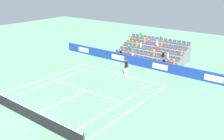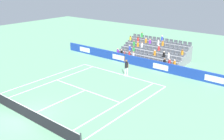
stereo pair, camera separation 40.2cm
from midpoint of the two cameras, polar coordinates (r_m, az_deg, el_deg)
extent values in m
plane|color=#669E77|center=(20.48, -19.09, -10.12)|extent=(80.00, 80.00, 0.00)
cube|color=white|center=(27.90, 1.45, -0.93)|extent=(10.97, 0.10, 0.01)
cube|color=white|center=(24.03, -6.39, -4.54)|extent=(8.23, 0.10, 0.01)
cube|color=white|center=(22.09, -12.19, -7.14)|extent=(0.10, 6.40, 0.01)
cube|color=white|center=(26.61, -13.47, -2.53)|extent=(0.10, 11.89, 0.01)
cube|color=white|center=(21.29, 0.83, -7.74)|extent=(0.10, 11.89, 0.01)
cube|color=white|center=(27.63, -15.27, -1.86)|extent=(0.10, 11.89, 0.01)
cube|color=white|center=(20.59, 3.91, -8.80)|extent=(0.10, 11.89, 0.01)
cube|color=white|center=(27.83, 1.33, -0.98)|extent=(0.10, 0.20, 0.01)
cube|color=#193899|center=(30.55, 5.49, 1.90)|extent=(23.71, 0.20, 1.10)
cube|color=white|center=(27.05, 21.41, -1.78)|extent=(1.90, 0.01, 0.61)
cube|color=white|center=(29.07, 10.29, 0.74)|extent=(1.90, 0.01, 0.61)
cube|color=white|center=(32.07, 0.92, 2.85)|extent=(1.90, 0.01, 0.61)
cube|color=white|center=(35.81, -6.70, 4.51)|extent=(1.90, 0.01, 0.61)
cube|color=black|center=(20.26, -19.24, -8.98)|extent=(11.77, 0.02, 0.92)
cube|color=white|center=(20.04, -19.39, -7.77)|extent=(11.77, 0.04, 0.04)
cylinder|color=white|center=(27.38, 2.96, -0.36)|extent=(0.16, 0.16, 0.90)
cylinder|color=white|center=(27.46, 2.49, -0.30)|extent=(0.16, 0.16, 0.90)
cube|color=white|center=(27.52, 2.95, -1.16)|extent=(0.18, 0.28, 0.08)
cube|color=white|center=(27.60, 2.48, -1.10)|extent=(0.18, 0.28, 0.08)
cube|color=black|center=(27.17, 2.75, 1.16)|extent=(0.31, 0.40, 0.60)
sphere|color=brown|center=(27.03, 2.77, 2.08)|extent=(0.24, 0.24, 0.24)
cylinder|color=brown|center=(27.06, 2.34, 2.44)|extent=(0.09, 0.09, 0.62)
cylinder|color=brown|center=(27.05, 3.15, 1.11)|extent=(0.09, 0.09, 0.56)
cylinder|color=black|center=(26.93, 2.35, 3.36)|extent=(0.04, 0.04, 0.28)
torus|color=red|center=(26.85, 2.36, 3.93)|extent=(0.11, 0.31, 0.31)
sphere|color=#D1E533|center=(26.78, 2.37, 4.51)|extent=(0.07, 0.07, 0.07)
cube|color=gray|center=(31.52, 6.52, 1.78)|extent=(8.68, 0.95, 0.42)
cube|color=#545960|center=(29.65, 13.18, 0.86)|extent=(0.48, 0.44, 0.20)
cube|color=#545960|center=(29.75, 13.38, 1.41)|extent=(0.48, 0.04, 0.30)
cube|color=#545960|center=(29.90, 12.11, 1.10)|extent=(0.48, 0.44, 0.20)
cube|color=#545960|center=(30.00, 12.31, 1.64)|extent=(0.48, 0.04, 0.30)
cube|color=#545960|center=(30.16, 11.06, 1.33)|extent=(0.48, 0.44, 0.20)
cube|color=#545960|center=(30.25, 11.26, 1.87)|extent=(0.48, 0.04, 0.30)
cube|color=#545960|center=(30.42, 10.02, 1.56)|extent=(0.48, 0.44, 0.20)
cube|color=#545960|center=(30.52, 10.23, 2.09)|extent=(0.48, 0.04, 0.30)
cube|color=#545960|center=(30.70, 9.00, 1.78)|extent=(0.48, 0.44, 0.20)
cube|color=#545960|center=(30.79, 9.21, 2.31)|extent=(0.48, 0.04, 0.30)
cube|color=#545960|center=(30.98, 8.01, 2.00)|extent=(0.48, 0.44, 0.20)
cube|color=#545960|center=(31.08, 8.21, 2.53)|extent=(0.48, 0.04, 0.30)
cube|color=#545960|center=(31.28, 7.03, 2.21)|extent=(0.48, 0.44, 0.20)
cube|color=#545960|center=(31.37, 7.23, 2.74)|extent=(0.48, 0.04, 0.30)
cube|color=#545960|center=(31.59, 6.06, 2.42)|extent=(0.48, 0.44, 0.20)
cube|color=#545960|center=(31.68, 6.27, 2.94)|extent=(0.48, 0.04, 0.30)
cube|color=#545960|center=(31.90, 5.12, 2.63)|extent=(0.48, 0.44, 0.20)
cube|color=#545960|center=(31.99, 5.33, 3.14)|extent=(0.48, 0.04, 0.30)
cube|color=#545960|center=(32.22, 4.20, 2.83)|extent=(0.48, 0.44, 0.20)
cube|color=#545960|center=(32.31, 4.41, 3.33)|extent=(0.48, 0.04, 0.30)
cube|color=#545960|center=(32.56, 3.29, 3.03)|extent=(0.48, 0.44, 0.20)
cube|color=#545960|center=(32.64, 3.50, 3.52)|extent=(0.48, 0.04, 0.30)
cube|color=#545960|center=(32.90, 2.40, 3.22)|extent=(0.48, 0.44, 0.20)
cube|color=#545960|center=(32.98, 2.61, 3.71)|extent=(0.48, 0.04, 0.30)
cube|color=#545960|center=(33.24, 1.53, 3.40)|extent=(0.48, 0.44, 0.20)
cube|color=#545960|center=(33.33, 1.74, 3.89)|extent=(0.48, 0.04, 0.30)
cube|color=#545960|center=(33.60, 0.68, 3.58)|extent=(0.48, 0.44, 0.20)
cube|color=#545960|center=(33.69, 0.89, 4.07)|extent=(0.48, 0.04, 0.30)
cube|color=gray|center=(32.24, 7.42, 2.54)|extent=(8.68, 0.95, 0.84)
cube|color=#545960|center=(30.36, 14.01, 2.06)|extent=(0.48, 0.44, 0.20)
cube|color=#545960|center=(30.46, 14.20, 2.60)|extent=(0.48, 0.04, 0.30)
cube|color=#545960|center=(30.60, 12.95, 2.28)|extent=(0.48, 0.44, 0.20)
cube|color=#545960|center=(30.70, 13.15, 2.81)|extent=(0.48, 0.04, 0.30)
cube|color=#545960|center=(30.85, 11.92, 2.50)|extent=(0.48, 0.44, 0.20)
cube|color=#545960|center=(30.95, 12.12, 3.03)|extent=(0.48, 0.04, 0.30)
cube|color=#545960|center=(31.11, 10.90, 2.71)|extent=(0.48, 0.44, 0.20)
cube|color=#545960|center=(31.21, 11.10, 3.24)|extent=(0.48, 0.04, 0.30)
cube|color=#545960|center=(31.38, 9.90, 2.92)|extent=(0.48, 0.44, 0.20)
cube|color=#545960|center=(31.48, 10.10, 3.44)|extent=(0.48, 0.04, 0.30)
cube|color=#545960|center=(31.66, 8.91, 3.13)|extent=(0.48, 0.44, 0.20)
cube|color=#545960|center=(31.76, 9.11, 3.64)|extent=(0.48, 0.04, 0.30)
cube|color=#545960|center=(31.95, 7.94, 3.33)|extent=(0.48, 0.44, 0.20)
cube|color=#545960|center=(32.05, 8.14, 3.84)|extent=(0.48, 0.04, 0.30)
cube|color=#545960|center=(32.25, 6.99, 3.53)|extent=(0.48, 0.44, 0.20)
cube|color=#545960|center=(32.35, 7.19, 4.03)|extent=(0.48, 0.04, 0.30)
cube|color=#545960|center=(32.56, 6.06, 3.72)|extent=(0.48, 0.44, 0.20)
cube|color=#545960|center=(32.65, 6.26, 4.21)|extent=(0.48, 0.04, 0.30)
cube|color=#545960|center=(32.87, 5.14, 3.90)|extent=(0.48, 0.44, 0.20)
cube|color=#545960|center=(32.97, 5.34, 4.39)|extent=(0.48, 0.04, 0.30)
cube|color=#545960|center=(33.20, 4.24, 4.09)|extent=(0.48, 0.44, 0.20)
cube|color=#545960|center=(33.29, 4.44, 4.57)|extent=(0.48, 0.04, 0.30)
cube|color=#545960|center=(33.53, 3.36, 4.26)|extent=(0.48, 0.44, 0.20)
cube|color=#545960|center=(33.63, 3.56, 4.74)|extent=(0.48, 0.04, 0.30)
cube|color=#545960|center=(33.87, 2.49, 4.44)|extent=(0.48, 0.44, 0.20)
cube|color=#545960|center=(33.97, 2.70, 4.91)|extent=(0.48, 0.04, 0.30)
cube|color=#545960|center=(34.22, 1.65, 4.60)|extent=(0.48, 0.44, 0.20)
cube|color=#545960|center=(34.32, 1.85, 5.08)|extent=(0.48, 0.04, 0.30)
cube|color=gray|center=(32.98, 8.29, 3.27)|extent=(8.68, 0.95, 1.26)
cube|color=#545960|center=(31.08, 14.80, 3.21)|extent=(0.48, 0.44, 0.20)
cube|color=#545960|center=(31.19, 14.99, 3.72)|extent=(0.48, 0.04, 0.30)
cube|color=#545960|center=(31.31, 13.76, 3.42)|extent=(0.48, 0.44, 0.20)
cube|color=#545960|center=(31.43, 13.95, 3.93)|extent=(0.48, 0.04, 0.30)
cube|color=#545960|center=(31.56, 12.74, 3.62)|extent=(0.48, 0.44, 0.20)
cube|color=#545960|center=(31.67, 12.93, 4.13)|extent=(0.48, 0.04, 0.30)
cube|color=#545960|center=(31.81, 11.74, 3.82)|extent=(0.48, 0.44, 0.20)
cube|color=#545960|center=(31.92, 11.93, 4.33)|extent=(0.48, 0.04, 0.30)
cube|color=#545960|center=(32.08, 10.75, 4.02)|extent=(0.48, 0.44, 0.20)
cube|color=#545960|center=(32.19, 10.94, 4.52)|extent=(0.48, 0.04, 0.30)
cube|color=#545960|center=(32.35, 9.78, 4.21)|extent=(0.48, 0.44, 0.20)
cube|color=#545960|center=(32.46, 9.97, 4.71)|extent=(0.48, 0.04, 0.30)
cube|color=#545960|center=(32.64, 8.82, 4.40)|extent=(0.48, 0.44, 0.20)
cube|color=#545960|center=(32.74, 9.02, 4.89)|extent=(0.48, 0.04, 0.30)
cube|color=#545960|center=(32.93, 7.88, 4.58)|extent=(0.48, 0.44, 0.20)
cube|color=#545960|center=(33.03, 8.08, 5.07)|extent=(0.48, 0.04, 0.30)
cube|color=#545960|center=(33.23, 6.96, 4.76)|extent=(0.48, 0.44, 0.20)
cube|color=#545960|center=(33.33, 7.15, 5.24)|extent=(0.48, 0.04, 0.30)
cube|color=#545960|center=(33.54, 6.05, 4.93)|extent=(0.48, 0.44, 0.20)
cube|color=#545960|center=(33.64, 6.25, 5.41)|extent=(0.48, 0.04, 0.30)
cube|color=#545960|center=(33.86, 5.16, 5.10)|extent=(0.48, 0.44, 0.20)
cube|color=#545960|center=(33.96, 5.35, 5.58)|extent=(0.48, 0.04, 0.30)
cube|color=#545960|center=(34.19, 4.28, 5.27)|extent=(0.48, 0.44, 0.20)
cube|color=#545960|center=(34.29, 4.48, 5.74)|extent=(0.48, 0.04, 0.30)
cube|color=#545960|center=(34.52, 3.42, 5.43)|extent=(0.48, 0.44, 0.20)
cube|color=#545960|center=(34.62, 3.62, 5.89)|extent=(0.48, 0.04, 0.30)
cube|color=#545960|center=(34.87, 2.58, 5.59)|extent=(0.48, 0.44, 0.20)
cube|color=#545960|center=(34.97, 2.78, 6.05)|extent=(0.48, 0.04, 0.30)
cube|color=gray|center=(33.72, 9.11, 3.96)|extent=(8.68, 0.95, 1.68)
cube|color=#545960|center=(31.82, 15.56, 4.30)|extent=(0.48, 0.44, 0.20)
cube|color=#545960|center=(31.94, 15.74, 4.80)|extent=(0.48, 0.04, 0.30)
cube|color=#545960|center=(32.05, 14.54, 4.50)|extent=(0.48, 0.44, 0.20)
cube|color=#545960|center=(32.17, 14.72, 4.99)|extent=(0.48, 0.04, 0.30)
cube|color=#545960|center=(32.29, 13.53, 4.69)|extent=(0.48, 0.44, 0.20)
cube|color=#545960|center=(32.40, 13.72, 5.18)|extent=(0.48, 0.04, 0.30)
cube|color=#545960|center=(32.54, 12.54, 4.88)|extent=(0.48, 0.44, 0.20)
cube|color=#545960|center=(32.65, 12.73, 5.37)|extent=(0.48, 0.04, 0.30)
cube|color=#545960|center=(32.80, 11.57, 5.06)|extent=(0.48, 0.44, 0.20)
cube|color=#545960|center=(32.91, 11.76, 5.55)|extent=(0.48, 0.04, 0.30)
cube|color=#545960|center=(33.06, 10.61, 5.24)|extent=(0.48, 0.44, 0.20)
cube|color=#545960|center=(33.18, 10.80, 5.73)|extent=(0.48, 0.04, 0.30)
cube|color=#545960|center=(33.34, 9.67, 5.42)|extent=(0.48, 0.44, 0.20)
cube|color=#545960|center=(33.45, 9.86, 5.90)|extent=(0.48, 0.04, 0.30)
cube|color=#545960|center=(33.63, 8.74, 5.59)|extent=(0.48, 0.44, 0.20)
cube|color=#545960|center=(33.74, 8.93, 6.07)|extent=(0.48, 0.04, 0.30)
cube|color=#545960|center=(33.92, 7.82, 5.76)|extent=(0.48, 0.44, 0.20)
cube|color=#545960|center=(34.03, 8.01, 6.23)|extent=(0.48, 0.04, 0.30)
cube|color=#545960|center=(34.23, 6.92, 5.92)|extent=(0.48, 0.44, 0.20)
cube|color=#545960|center=(34.34, 7.12, 6.39)|extent=(0.48, 0.04, 0.30)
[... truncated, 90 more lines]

